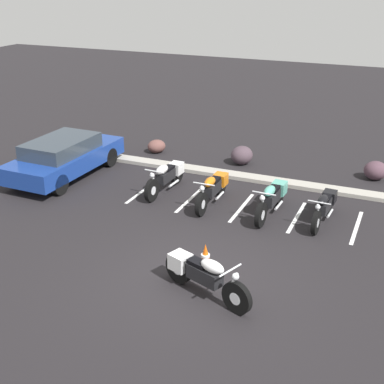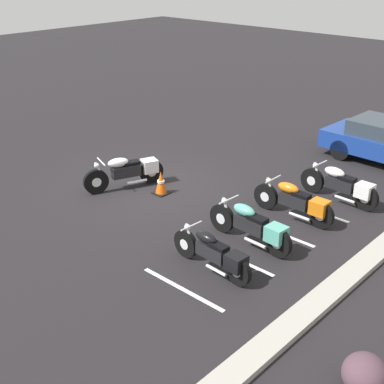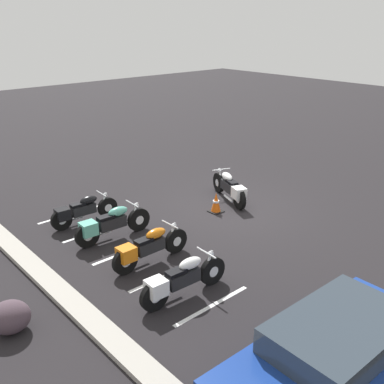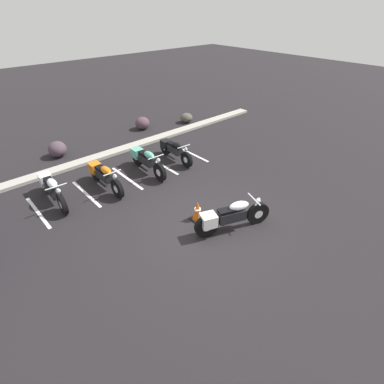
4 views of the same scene
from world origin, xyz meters
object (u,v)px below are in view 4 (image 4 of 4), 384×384
at_px(landscape_rock_2, 186,118).
at_px(traffic_cone, 198,211).
at_px(parked_bike_1, 104,175).
at_px(parked_bike_0, 52,188).
at_px(parked_bike_3, 174,149).
at_px(motorcycle_white_featured, 229,217).
at_px(parked_bike_2, 146,160).
at_px(landscape_rock_3, 142,123).
at_px(landscape_rock_0, 57,149).

distance_m(landscape_rock_2, traffic_cone, 8.39).
bearing_deg(landscape_rock_2, parked_bike_1, -154.33).
xyz_separation_m(parked_bike_0, parked_bike_3, (4.79, -0.26, -0.03)).
xyz_separation_m(motorcycle_white_featured, parked_bike_2, (0.25, 4.45, -0.00)).
height_order(parked_bike_1, parked_bike_2, parked_bike_2).
bearing_deg(parked_bike_3, motorcycle_white_featured, -16.86).
relative_size(parked_bike_1, landscape_rock_2, 3.39).
height_order(parked_bike_2, traffic_cone, parked_bike_2).
distance_m(parked_bike_1, traffic_cone, 3.70).
bearing_deg(parked_bike_3, landscape_rock_3, 168.96).
relative_size(motorcycle_white_featured, parked_bike_0, 0.97).
bearing_deg(landscape_rock_0, landscape_rock_3, 3.97).
xyz_separation_m(motorcycle_white_featured, parked_bike_3, (1.66, 4.54, -0.04)).
xyz_separation_m(landscape_rock_2, landscape_rock_3, (-2.28, 0.74, 0.06)).
bearing_deg(parked_bike_1, landscape_rock_0, -175.50).
height_order(motorcycle_white_featured, parked_bike_2, motorcycle_white_featured).
relative_size(landscape_rock_2, traffic_cone, 1.03).
height_order(parked_bike_1, landscape_rock_0, parked_bike_1).
relative_size(parked_bike_1, landscape_rock_3, 3.02).
height_order(parked_bike_0, parked_bike_2, parked_bike_2).
bearing_deg(parked_bike_1, landscape_rock_3, 132.61).
xyz_separation_m(parked_bike_1, landscape_rock_2, (6.38, 3.07, -0.22)).
xyz_separation_m(landscape_rock_3, traffic_cone, (-2.93, -7.32, -0.00)).
bearing_deg(landscape_rock_2, parked_bike_3, -137.16).
relative_size(parked_bike_3, landscape_rock_2, 3.20).
relative_size(motorcycle_white_featured, traffic_cone, 3.43).
distance_m(landscape_rock_0, traffic_cone, 7.16).
relative_size(landscape_rock_0, landscape_rock_3, 1.06).
distance_m(parked_bike_3, traffic_cone, 4.09).
height_order(motorcycle_white_featured, landscape_rock_2, motorcycle_white_featured).
relative_size(parked_bike_3, landscape_rock_0, 2.68).
relative_size(parked_bike_2, landscape_rock_0, 2.92).
relative_size(parked_bike_2, landscape_rock_3, 3.09).
distance_m(motorcycle_white_featured, parked_bike_2, 4.46).
distance_m(landscape_rock_3, traffic_cone, 7.88).
bearing_deg(traffic_cone, parked_bike_1, 108.52).
bearing_deg(landscape_rock_2, motorcycle_white_featured, -123.01).
height_order(motorcycle_white_featured, traffic_cone, motorcycle_white_featured).
bearing_deg(landscape_rock_0, motorcycle_white_featured, -77.40).
height_order(landscape_rock_0, landscape_rock_2, landscape_rock_0).
height_order(parked_bike_0, landscape_rock_0, parked_bike_0).
height_order(landscape_rock_0, traffic_cone, landscape_rock_0).
bearing_deg(landscape_rock_0, parked_bike_2, -59.98).
xyz_separation_m(parked_bike_3, landscape_rock_3, (0.95, 3.74, -0.14)).
bearing_deg(parked_bike_0, landscape_rock_2, 111.65).
distance_m(parked_bike_0, parked_bike_2, 3.40).
distance_m(motorcycle_white_featured, traffic_cone, 1.03).
bearing_deg(parked_bike_1, landscape_rock_2, 115.42).
distance_m(parked_bike_0, parked_bike_1, 1.67).
xyz_separation_m(parked_bike_2, parked_bike_3, (1.41, 0.09, -0.04)).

